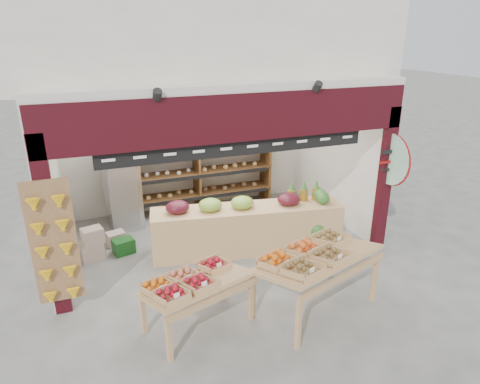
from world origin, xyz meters
name	(u,v)px	position (x,y,z in m)	size (l,w,h in m)	color
ground	(221,247)	(0.00, 0.00, 0.00)	(60.00, 60.00, 0.00)	#60605C
shop_structure	(190,25)	(0.00, 1.61, 3.92)	(6.36, 5.12, 5.40)	white
banana_board	(54,246)	(-2.73, -1.17, 1.12)	(0.60, 0.15, 1.80)	olive
gift_sign	(391,159)	(2.75, -1.15, 1.75)	(0.04, 0.93, 0.92)	#A4CFB7
back_shelving	(196,158)	(0.10, 1.92, 1.22)	(3.38, 0.55, 2.05)	brown
refrigerator	(122,189)	(-1.56, 1.55, 0.82)	(0.64, 0.64, 1.65)	silver
cardboard_stack	(105,244)	(-2.05, 0.46, 0.22)	(0.99, 0.79, 0.60)	beige
mid_counter	(247,227)	(0.41, -0.29, 0.47)	(3.50, 1.26, 1.08)	tan
display_table_left	(190,283)	(-1.10, -2.08, 0.71)	(1.60, 1.20, 0.93)	tan
display_table_right	(313,257)	(0.62, -2.29, 0.87)	(1.98, 1.49, 1.11)	tan
watermelon_pile	(313,240)	(1.55, -0.77, 0.22)	(0.74, 0.77, 0.58)	#1A501B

